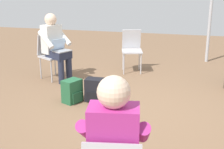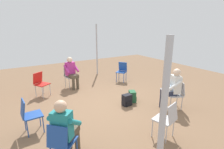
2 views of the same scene
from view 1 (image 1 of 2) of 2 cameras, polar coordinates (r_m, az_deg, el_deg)
The scene contains 8 objects.
ground_plane at distance 4.46m, azimuth 2.60°, elevation -7.15°, with size 14.00×14.00×0.00m, color brown.
chair_east at distance 6.39m, azimuth 3.63°, elevation 4.95°, with size 0.53×0.49×0.85m.
chair_northeast at distance 6.03m, azimuth -11.24°, elevation 3.92°, with size 0.55×0.57×0.85m.
person_with_laptop at distance 5.85m, azimuth -10.36°, elevation 5.56°, with size 0.62×0.63×1.24m.
person_in_magenta at distance 2.27m, azimuth 0.47°, elevation -12.81°, with size 0.56×0.55×1.24m.
backpack_near_laptop_user at distance 4.87m, azimuth -3.17°, elevation -3.05°, with size 0.25×0.28×0.36m.
backpack_by_empty_chair at distance 4.85m, azimuth -7.30°, elevation -3.26°, with size 0.34×0.31×0.36m.
tent_pole_far at distance 7.37m, azimuth 17.63°, elevation 11.28°, with size 0.07×0.07×2.38m, color #B2B2B7.
Camera 1 is at (-3.98, -0.84, 1.82)m, focal length 50.00 mm.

